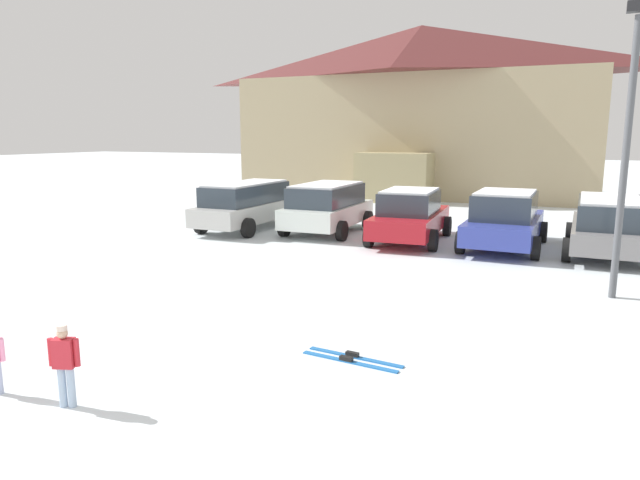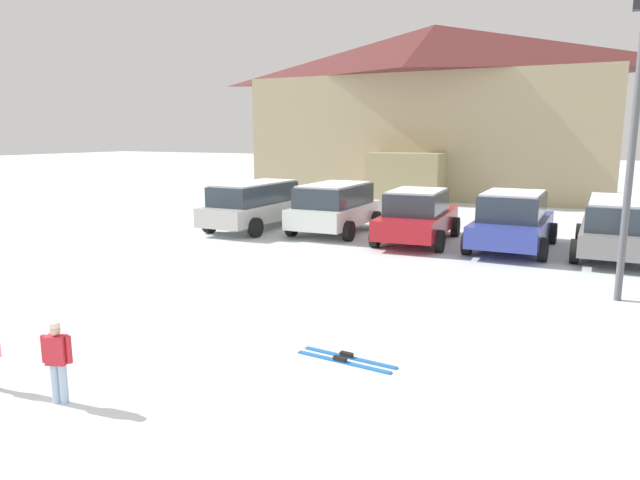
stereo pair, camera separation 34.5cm
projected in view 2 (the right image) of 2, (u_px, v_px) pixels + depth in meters
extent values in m
cube|color=tan|center=(431.00, 137.00, 31.54)|extent=(18.73, 7.72, 6.31)
pyramid|color=#582424|center=(434.00, 51.00, 30.71)|extent=(19.34, 8.34, 2.76)
cube|color=tan|center=(405.00, 178.00, 27.87)|extent=(3.64, 1.88, 2.40)
cube|color=beige|center=(256.00, 211.00, 20.11)|extent=(1.74, 4.80, 0.61)
cube|color=#2D3842|center=(254.00, 193.00, 19.91)|extent=(1.53, 3.65, 0.65)
cube|color=white|center=(254.00, 183.00, 19.84)|extent=(1.43, 3.46, 0.06)
cylinder|color=black|center=(257.00, 213.00, 21.87)|extent=(0.23, 0.64, 0.64)
cylinder|color=black|center=(299.00, 216.00, 21.06)|extent=(0.23, 0.64, 0.64)
cylinder|color=black|center=(210.00, 224.00, 19.27)|extent=(0.23, 0.64, 0.64)
cylinder|color=black|center=(256.00, 228.00, 18.46)|extent=(0.23, 0.64, 0.64)
cube|color=white|center=(335.00, 214.00, 19.28)|extent=(1.99, 4.12, 0.64)
cube|color=#2D3842|center=(335.00, 195.00, 19.09)|extent=(1.74, 3.14, 0.65)
cube|color=white|center=(335.00, 185.00, 19.02)|extent=(1.62, 2.98, 0.06)
cylinder|color=black|center=(324.00, 217.00, 20.88)|extent=(0.24, 0.65, 0.64)
cylinder|color=black|center=(376.00, 220.00, 20.03)|extent=(0.24, 0.65, 0.64)
cylinder|color=black|center=(292.00, 227.00, 18.64)|extent=(0.24, 0.65, 0.64)
cylinder|color=black|center=(349.00, 231.00, 17.79)|extent=(0.24, 0.65, 0.64)
cube|color=red|center=(418.00, 222.00, 17.66)|extent=(2.11, 4.53, 0.59)
cube|color=#2D3842|center=(417.00, 203.00, 17.35)|extent=(1.73, 2.41, 0.67)
cube|color=white|center=(417.00, 191.00, 17.28)|extent=(1.61, 2.28, 0.06)
cylinder|color=black|center=(399.00, 223.00, 19.31)|extent=(0.27, 0.66, 0.64)
cylinder|color=black|center=(455.00, 227.00, 18.60)|extent=(0.27, 0.66, 0.64)
cylinder|color=black|center=(375.00, 237.00, 16.83)|extent=(0.27, 0.66, 0.64)
cylinder|color=black|center=(440.00, 241.00, 16.12)|extent=(0.27, 0.66, 0.64)
cube|color=#3442A6|center=(513.00, 228.00, 16.55)|extent=(1.87, 4.54, 0.58)
cube|color=#2D3842|center=(513.00, 207.00, 16.23)|extent=(1.64, 2.36, 0.72)
cube|color=white|center=(514.00, 193.00, 16.16)|extent=(1.53, 2.25, 0.06)
cylinder|color=black|center=(486.00, 228.00, 18.27)|extent=(0.22, 0.64, 0.64)
cylinder|color=black|center=(553.00, 233.00, 17.40)|extent=(0.22, 0.64, 0.64)
cylinder|color=black|center=(467.00, 243.00, 15.80)|extent=(0.22, 0.64, 0.64)
cylinder|color=black|center=(543.00, 250.00, 14.93)|extent=(0.22, 0.64, 0.64)
cube|color=gray|center=(618.00, 235.00, 15.51)|extent=(1.86, 4.69, 0.56)
cube|color=#2D3842|center=(620.00, 213.00, 15.32)|extent=(1.64, 3.56, 0.65)
cube|color=white|center=(621.00, 200.00, 15.25)|extent=(1.52, 3.39, 0.06)
cylinder|color=black|center=(580.00, 234.00, 17.27)|extent=(0.23, 0.64, 0.64)
cylinder|color=black|center=(575.00, 251.00, 14.72)|extent=(0.23, 0.64, 0.64)
cylinder|color=#9DB4CF|center=(64.00, 384.00, 7.06)|extent=(0.09, 0.09, 0.51)
cylinder|color=#9DB4CF|center=(55.00, 383.00, 7.07)|extent=(0.09, 0.09, 0.51)
cube|color=red|center=(57.00, 350.00, 6.98)|extent=(0.29, 0.23, 0.36)
cylinder|color=red|center=(69.00, 350.00, 6.97)|extent=(0.07, 0.07, 0.35)
cylinder|color=red|center=(44.00, 349.00, 7.00)|extent=(0.07, 0.07, 0.35)
sphere|color=tan|center=(55.00, 331.00, 6.94)|extent=(0.13, 0.13, 0.13)
cylinder|color=beige|center=(54.00, 325.00, 6.93)|extent=(0.13, 0.13, 0.06)
cube|color=blue|center=(349.00, 358.00, 8.52)|extent=(1.54, 0.21, 0.02)
cube|color=black|center=(347.00, 354.00, 8.54)|extent=(0.21, 0.10, 0.06)
cube|color=blue|center=(343.00, 362.00, 8.36)|extent=(1.54, 0.21, 0.02)
cube|color=black|center=(340.00, 359.00, 8.37)|extent=(0.21, 0.10, 0.06)
cylinder|color=#515459|center=(631.00, 163.00, 11.00)|extent=(0.14, 0.14, 5.51)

